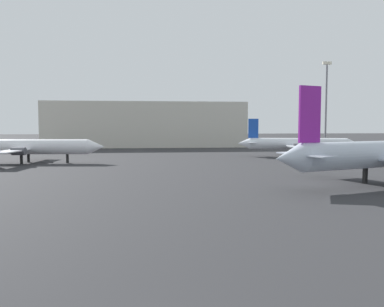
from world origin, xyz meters
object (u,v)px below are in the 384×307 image
object	(u,v)px
airplane_far_left	(297,144)
light_mast_right	(326,102)
airplane_distant	(29,147)
airplane_on_taxiway	(384,154)

from	to	relation	value
airplane_far_left	light_mast_right	world-z (taller)	light_mast_right
airplane_distant	light_mast_right	size ratio (longest dim) A/B	1.17
airplane_on_taxiway	airplane_distant	xyz separation A→B (m)	(-51.02, 33.33, -0.67)
airplane_distant	light_mast_right	distance (m)	75.73
airplane_distant	light_mast_right	bearing A→B (deg)	25.99
airplane_on_taxiway	airplane_distant	distance (m)	60.94
airplane_on_taxiway	light_mast_right	size ratio (longest dim) A/B	1.33
airplane_on_taxiway	airplane_far_left	bearing A→B (deg)	63.76
airplane_distant	light_mast_right	xyz separation A→B (m)	(70.71, 25.09, 10.31)
airplane_on_taxiway	airplane_far_left	xyz separation A→B (m)	(5.34, 42.14, -0.80)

